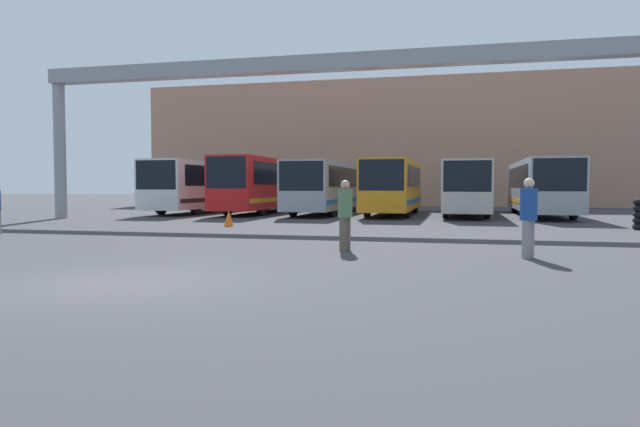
% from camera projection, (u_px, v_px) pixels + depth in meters
% --- Properties ---
extents(ground_plane, '(200.00, 200.00, 0.00)m').
position_uv_depth(ground_plane, '(114.00, 284.00, 9.77)').
color(ground_plane, '#38383D').
extents(building_backdrop, '(44.08, 12.00, 10.75)m').
position_uv_depth(building_backdrop, '(397.00, 147.00, 53.37)').
color(building_backdrop, tan).
rests_on(building_backdrop, ground).
extents(overhead_gantry, '(29.35, 0.80, 7.63)m').
position_uv_depth(overhead_gantry, '(331.00, 83.00, 25.93)').
color(overhead_gantry, gray).
rests_on(overhead_gantry, ground).
extents(bus_slot_0, '(2.60, 11.60, 3.18)m').
position_uv_depth(bus_slot_0, '(203.00, 184.00, 36.32)').
color(bus_slot_0, silver).
rests_on(bus_slot_0, ground).
extents(bus_slot_1, '(2.44, 11.93, 3.33)m').
position_uv_depth(bus_slot_1, '(264.00, 182.00, 35.51)').
color(bus_slot_1, red).
rests_on(bus_slot_1, ground).
extents(bus_slot_2, '(2.56, 10.62, 3.05)m').
position_uv_depth(bus_slot_2, '(325.00, 185.00, 33.92)').
color(bus_slot_2, '#999EA5').
rests_on(bus_slot_2, ground).
extents(bus_slot_3, '(2.45, 10.63, 3.09)m').
position_uv_depth(bus_slot_3, '(393.00, 184.00, 32.96)').
color(bus_slot_3, orange).
rests_on(bus_slot_3, ground).
extents(bus_slot_4, '(2.44, 12.37, 2.99)m').
position_uv_depth(bus_slot_4, '(466.00, 185.00, 32.84)').
color(bus_slot_4, beige).
rests_on(bus_slot_4, ground).
extents(bus_slot_5, '(2.54, 12.06, 3.05)m').
position_uv_depth(bus_slot_5, '(541.00, 185.00, 31.72)').
color(bus_slot_5, '#999EA5').
rests_on(bus_slot_5, ground).
extents(pedestrian_near_center, '(0.39, 0.39, 1.86)m').
position_uv_depth(pedestrian_near_center, '(529.00, 216.00, 13.17)').
color(pedestrian_near_center, gray).
rests_on(pedestrian_near_center, ground).
extents(pedestrian_near_left, '(0.38, 0.38, 1.83)m').
position_uv_depth(pedestrian_near_left, '(345.00, 213.00, 14.72)').
color(pedestrian_near_left, brown).
rests_on(pedestrian_near_left, ground).
extents(traffic_cone, '(0.40, 0.40, 0.67)m').
position_uv_depth(traffic_cone, '(229.00, 218.00, 23.75)').
color(traffic_cone, orange).
rests_on(traffic_cone, ground).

